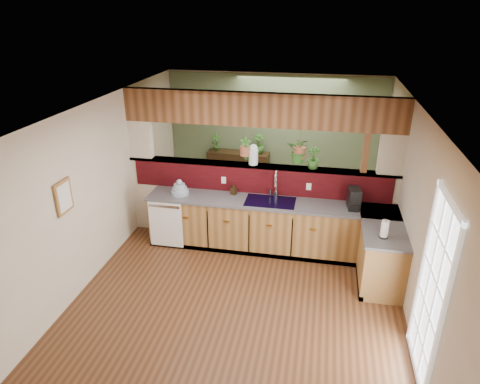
% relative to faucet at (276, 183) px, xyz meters
% --- Properties ---
extents(ground, '(4.60, 7.00, 0.01)m').
position_rel_faucet_xyz_m(ground, '(-0.31, -1.13, -1.17)').
color(ground, '#4D2C17').
rests_on(ground, ground).
extents(ceiling, '(4.60, 7.00, 0.01)m').
position_rel_faucet_xyz_m(ceiling, '(-0.31, -1.13, 1.43)').
color(ceiling, brown).
rests_on(ceiling, ground).
extents(wall_back, '(4.60, 0.02, 2.60)m').
position_rel_faucet_xyz_m(wall_back, '(-0.31, 2.37, 0.13)').
color(wall_back, beige).
rests_on(wall_back, ground).
extents(wall_left, '(0.02, 7.00, 2.60)m').
position_rel_faucet_xyz_m(wall_left, '(-2.61, -1.13, 0.13)').
color(wall_left, beige).
rests_on(wall_left, ground).
extents(wall_right, '(0.02, 7.00, 2.60)m').
position_rel_faucet_xyz_m(wall_right, '(1.99, -1.13, 0.13)').
color(wall_right, beige).
rests_on(wall_right, ground).
extents(pass_through_partition, '(4.60, 0.21, 2.60)m').
position_rel_faucet_xyz_m(pass_through_partition, '(-0.28, 0.22, 0.02)').
color(pass_through_partition, beige).
rests_on(pass_through_partition, ground).
extents(pass_through_ledge, '(4.60, 0.21, 0.04)m').
position_rel_faucet_xyz_m(pass_through_ledge, '(-0.31, 0.22, 0.20)').
color(pass_through_ledge, brown).
rests_on(pass_through_ledge, ground).
extents(header_beam, '(4.60, 0.15, 0.55)m').
position_rel_faucet_xyz_m(header_beam, '(-0.31, 0.22, 1.16)').
color(header_beam, brown).
rests_on(header_beam, ground).
extents(sage_backwall, '(4.55, 0.02, 2.55)m').
position_rel_faucet_xyz_m(sage_backwall, '(-0.31, 2.35, 0.13)').
color(sage_backwall, '#566A48').
rests_on(sage_backwall, ground).
extents(countertop, '(4.14, 1.52, 0.90)m').
position_rel_faucet_xyz_m(countertop, '(0.52, -0.26, -0.72)').
color(countertop, brown).
rests_on(countertop, ground).
extents(dishwasher, '(0.58, 0.03, 0.82)m').
position_rel_faucet_xyz_m(dishwasher, '(-1.79, -0.46, -0.71)').
color(dishwasher, white).
rests_on(dishwasher, ground).
extents(navy_sink, '(0.82, 0.50, 0.18)m').
position_rel_faucet_xyz_m(navy_sink, '(-0.06, -0.15, -0.35)').
color(navy_sink, black).
rests_on(navy_sink, countertop).
extents(french_door, '(0.06, 1.02, 2.16)m').
position_rel_faucet_xyz_m(french_door, '(1.96, -2.43, -0.12)').
color(french_door, white).
rests_on(french_door, ground).
extents(framed_print, '(0.04, 0.35, 0.45)m').
position_rel_faucet_xyz_m(framed_print, '(-2.58, -1.93, 0.38)').
color(framed_print, brown).
rests_on(framed_print, wall_left).
extents(faucet, '(0.22, 0.22, 0.50)m').
position_rel_faucet_xyz_m(faucet, '(0.00, 0.00, 0.00)').
color(faucet, '#B7B7B2').
rests_on(faucet, countertop).
extents(dish_stack, '(0.31, 0.31, 0.27)m').
position_rel_faucet_xyz_m(dish_stack, '(-1.62, -0.15, -0.18)').
color(dish_stack, '#90A1BA').
rests_on(dish_stack, countertop).
extents(soap_dispenser, '(0.12, 0.12, 0.19)m').
position_rel_faucet_xyz_m(soap_dispenser, '(-0.71, 0.02, -0.17)').
color(soap_dispenser, '#3B2915').
rests_on(soap_dispenser, countertop).
extents(coffee_maker, '(0.18, 0.30, 0.33)m').
position_rel_faucet_xyz_m(coffee_maker, '(1.26, -0.15, -0.11)').
color(coffee_maker, black).
rests_on(coffee_maker, countertop).
extents(paper_towel, '(0.13, 0.13, 0.27)m').
position_rel_faucet_xyz_m(paper_towel, '(1.64, -1.02, -0.14)').
color(paper_towel, black).
rests_on(paper_towel, countertop).
extents(glass_jar, '(0.16, 0.16, 0.35)m').
position_rel_faucet_xyz_m(glass_jar, '(-0.42, 0.22, 0.40)').
color(glass_jar, silver).
rests_on(glass_jar, pass_through_ledge).
extents(ledge_plant_right, '(0.26, 0.26, 0.37)m').
position_rel_faucet_xyz_m(ledge_plant_right, '(0.58, 0.22, 0.41)').
color(ledge_plant_right, '#2A571E').
rests_on(ledge_plant_right, pass_through_ledge).
extents(hanging_plant_a, '(0.24, 0.19, 0.51)m').
position_rel_faucet_xyz_m(hanging_plant_a, '(-0.55, 0.22, 0.61)').
color(hanging_plant_a, brown).
rests_on(hanging_plant_a, header_beam).
extents(hanging_plant_b, '(0.46, 0.42, 0.56)m').
position_rel_faucet_xyz_m(hanging_plant_b, '(0.35, 0.22, 0.71)').
color(hanging_plant_b, brown).
rests_on(hanging_plant_b, header_beam).
extents(shelving_console, '(1.34, 0.42, 0.88)m').
position_rel_faucet_xyz_m(shelving_console, '(-1.06, 2.12, -0.67)').
color(shelving_console, black).
rests_on(shelving_console, ground).
extents(shelf_plant_a, '(0.21, 0.15, 0.38)m').
position_rel_faucet_xyz_m(shelf_plant_a, '(-1.55, 2.12, -0.04)').
color(shelf_plant_a, '#2A571E').
rests_on(shelf_plant_a, shelving_console).
extents(shelf_plant_b, '(0.30, 0.30, 0.43)m').
position_rel_faucet_xyz_m(shelf_plant_b, '(-0.62, 2.12, -0.01)').
color(shelf_plant_b, '#2A571E').
rests_on(shelf_plant_b, shelving_console).
extents(floor_plant, '(0.67, 0.58, 0.73)m').
position_rel_faucet_xyz_m(floor_plant, '(0.40, 0.92, -0.80)').
color(floor_plant, '#2A571E').
rests_on(floor_plant, ground).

